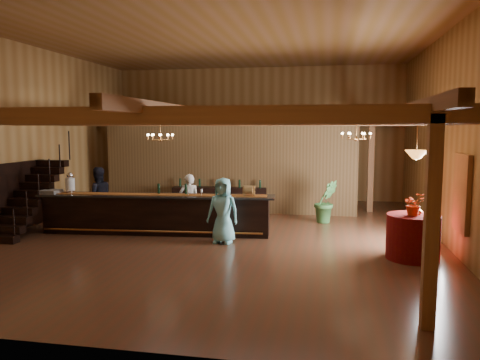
% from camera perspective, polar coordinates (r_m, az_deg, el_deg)
% --- Properties ---
extents(floor, '(14.00, 14.00, 0.00)m').
position_cam_1_polar(floor, '(13.33, -2.57, -6.62)').
color(floor, brown).
rests_on(floor, ground).
extents(ceiling, '(14.00, 14.00, 0.00)m').
position_cam_1_polar(ceiling, '(13.23, -2.70, 17.28)').
color(ceiling, brown).
rests_on(ceiling, wall_back).
extents(wall_back, '(12.00, 0.10, 5.50)m').
position_cam_1_polar(wall_back, '(19.87, 2.02, 5.67)').
color(wall_back, olive).
rests_on(wall_back, floor).
extents(wall_front, '(12.00, 0.10, 5.50)m').
position_cam_1_polar(wall_front, '(6.39, -17.22, 3.86)').
color(wall_front, olive).
rests_on(wall_front, floor).
extents(wall_left, '(0.10, 14.00, 5.50)m').
position_cam_1_polar(wall_left, '(15.51, -24.84, 4.88)').
color(wall_left, olive).
rests_on(wall_left, floor).
extents(wall_right, '(0.10, 14.00, 5.50)m').
position_cam_1_polar(wall_right, '(13.00, 24.15, 4.73)').
color(wall_right, olive).
rests_on(wall_right, floor).
extents(beam_grid, '(11.90, 13.90, 0.39)m').
position_cam_1_polar(beam_grid, '(13.49, -2.15, 7.41)').
color(beam_grid, '#A06436').
rests_on(beam_grid, wall_left).
extents(support_posts, '(9.20, 10.20, 3.20)m').
position_cam_1_polar(support_posts, '(12.58, -3.13, -0.01)').
color(support_posts, '#A06436').
rests_on(support_posts, floor).
extents(partition_wall, '(9.00, 0.18, 3.10)m').
position_cam_1_polar(partition_wall, '(16.58, -1.52, 1.37)').
color(partition_wall, brown).
rests_on(partition_wall, floor).
extents(window_right_front, '(0.12, 1.05, 1.75)m').
position_cam_1_polar(window_right_front, '(11.53, 25.48, -1.46)').
color(window_right_front, white).
rests_on(window_right_front, wall_right).
extents(window_right_back, '(0.12, 1.05, 1.75)m').
position_cam_1_polar(window_right_back, '(14.04, 22.79, -0.04)').
color(window_right_back, white).
rests_on(window_right_back, wall_right).
extents(staircase, '(1.00, 2.80, 2.00)m').
position_cam_1_polar(staircase, '(14.72, -24.44, -1.99)').
color(staircase, black).
rests_on(staircase, floor).
extents(backroom_boxes, '(4.10, 0.60, 1.10)m').
position_cam_1_polar(backroom_boxes, '(18.60, 0.41, -1.24)').
color(backroom_boxes, black).
rests_on(backroom_boxes, floor).
extents(tasting_bar, '(6.77, 1.42, 1.13)m').
position_cam_1_polar(tasting_bar, '(13.51, -10.19, -4.08)').
color(tasting_bar, black).
rests_on(tasting_bar, floor).
extents(beverage_dispenser, '(0.26, 0.26, 0.60)m').
position_cam_1_polar(beverage_dispenser, '(14.34, -20.00, -0.37)').
color(beverage_dispenser, silver).
rests_on(beverage_dispenser, tasting_bar).
extents(glass_rack_tray, '(0.50, 0.50, 0.10)m').
position_cam_1_polar(glass_rack_tray, '(14.51, -22.05, -1.32)').
color(glass_rack_tray, gray).
rests_on(glass_rack_tray, tasting_bar).
extents(raffle_drum, '(0.34, 0.24, 0.30)m').
position_cam_1_polar(raffle_drum, '(12.87, 1.08, -1.22)').
color(raffle_drum, olive).
rests_on(raffle_drum, tasting_bar).
extents(bar_bottle_0, '(0.07, 0.07, 0.30)m').
position_cam_1_polar(bar_bottle_0, '(13.51, -9.89, -1.06)').
color(bar_bottle_0, black).
rests_on(bar_bottle_0, tasting_bar).
extents(bar_bottle_1, '(0.07, 0.07, 0.30)m').
position_cam_1_polar(bar_bottle_1, '(13.32, -6.62, -1.11)').
color(bar_bottle_1, black).
rests_on(bar_bottle_1, tasting_bar).
extents(backbar_shelf, '(3.32, 1.05, 0.92)m').
position_cam_1_polar(backbar_shelf, '(16.49, -2.51, -2.47)').
color(backbar_shelf, black).
rests_on(backbar_shelf, floor).
extents(round_table, '(1.19, 1.19, 1.03)m').
position_cam_1_polar(round_table, '(11.48, 20.34, -6.53)').
color(round_table, '#610D04').
rests_on(round_table, floor).
extents(chandelier_left, '(0.80, 0.80, 0.62)m').
position_cam_1_polar(chandelier_left, '(14.30, -9.69, 5.23)').
color(chandelier_left, '#AD6D34').
rests_on(chandelier_left, beam_grid).
extents(chandelier_right, '(0.80, 0.80, 0.57)m').
position_cam_1_polar(chandelier_right, '(13.47, 13.99, 5.30)').
color(chandelier_right, '#AD6D34').
rests_on(chandelier_right, beam_grid).
extents(pendant_lamp, '(0.52, 0.52, 0.90)m').
position_cam_1_polar(pendant_lamp, '(11.22, 20.71, 2.93)').
color(pendant_lamp, '#AD6D34').
rests_on(pendant_lamp, beam_grid).
extents(bartender, '(0.67, 0.52, 1.65)m').
position_cam_1_polar(bartender, '(13.97, -6.20, -2.61)').
color(bartender, white).
rests_on(bartender, floor).
extents(staff_second, '(1.12, 1.08, 1.81)m').
position_cam_1_polar(staff_second, '(14.94, -16.94, -1.95)').
color(staff_second, black).
rests_on(staff_second, floor).
extents(guest, '(0.90, 0.65, 1.72)m').
position_cam_1_polar(guest, '(12.19, -2.09, -3.73)').
color(guest, '#78D1D8').
rests_on(guest, floor).
extents(floor_plant, '(0.93, 0.85, 1.36)m').
position_cam_1_polar(floor_plant, '(15.07, 10.43, -2.57)').
color(floor_plant, '#3B7536').
rests_on(floor_plant, floor).
extents(table_flowers, '(0.59, 0.54, 0.53)m').
position_cam_1_polar(table_flowers, '(11.23, 20.43, -2.76)').
color(table_flowers, '#B3320B').
rests_on(table_flowers, round_table).
extents(table_vase, '(0.17, 0.17, 0.29)m').
position_cam_1_polar(table_vase, '(11.42, 20.91, -3.25)').
color(table_vase, '#AD6D34').
rests_on(table_vase, round_table).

